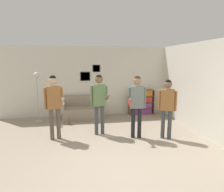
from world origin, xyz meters
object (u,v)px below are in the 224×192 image
(bookshelf, at_px, (141,102))
(bottle_on_floor, at_px, (69,122))
(person_spectator_near_bookshelf, at_px, (167,103))
(floor_lamp, at_px, (37,87))
(person_player_foreground_center, at_px, (99,98))
(person_watcher_holding_cup, at_px, (137,100))
(person_player_foreground_left, at_px, (54,100))
(couch, at_px, (83,111))

(bookshelf, height_order, bottle_on_floor, bookshelf)
(person_spectator_near_bookshelf, bearing_deg, floor_lamp, 149.79)
(person_player_foreground_center, relative_size, bottle_on_floor, 6.17)
(person_player_foreground_center, relative_size, person_watcher_holding_cup, 1.01)
(person_player_foreground_center, relative_size, person_spectator_near_bookshelf, 1.07)
(person_player_foreground_center, bearing_deg, floor_lamp, 141.46)
(bookshelf, relative_size, bottle_on_floor, 3.52)
(bookshelf, relative_size, person_spectator_near_bookshelf, 0.61)
(floor_lamp, xyz_separation_m, bottle_on_floor, (1.08, -0.55, -1.12))
(floor_lamp, height_order, person_player_foreground_left, person_player_foreground_left)
(floor_lamp, height_order, bottle_on_floor, floor_lamp)
(person_player_foreground_left, relative_size, person_player_foreground_center, 1.00)
(bookshelf, bearing_deg, person_spectator_near_bookshelf, -92.33)
(person_player_foreground_left, bearing_deg, person_watcher_holding_cup, -6.62)
(couch, relative_size, floor_lamp, 0.89)
(person_player_foreground_left, bearing_deg, bottle_on_floor, 75.38)
(person_player_foreground_center, xyz_separation_m, bottle_on_floor, (-0.93, 1.04, -0.99))
(bookshelf, height_order, person_spectator_near_bookshelf, person_spectator_near_bookshelf)
(floor_lamp, relative_size, person_player_foreground_center, 1.00)
(floor_lamp, height_order, person_watcher_holding_cup, floor_lamp)
(couch, xyz_separation_m, bookshelf, (2.35, 0.20, 0.21))
(couch, relative_size, bottle_on_floor, 5.47)
(couch, bearing_deg, person_watcher_holding_cup, -57.26)
(bookshelf, xyz_separation_m, person_spectator_near_bookshelf, (-0.11, -2.61, 0.52))
(person_watcher_holding_cup, bearing_deg, person_player_foreground_center, 156.41)
(floor_lamp, bearing_deg, couch, 7.00)
(couch, distance_m, bottle_on_floor, 0.91)
(couch, xyz_separation_m, bottle_on_floor, (-0.49, -0.75, -0.17))
(couch, xyz_separation_m, person_player_foreground_center, (0.44, -1.79, 0.82))
(person_player_foreground_left, relative_size, person_spectator_near_bookshelf, 1.07)
(person_player_foreground_center, bearing_deg, bookshelf, 46.20)
(person_player_foreground_center, bearing_deg, couch, 103.67)
(bottle_on_floor, bearing_deg, person_spectator_near_bookshelf, -31.33)
(bottle_on_floor, bearing_deg, person_watcher_holding_cup, -37.53)
(bottle_on_floor, bearing_deg, floor_lamp, 152.75)
(bookshelf, relative_size, person_player_foreground_left, 0.57)
(couch, xyz_separation_m, floor_lamp, (-1.57, -0.19, 0.95))
(couch, height_order, person_spectator_near_bookshelf, person_spectator_near_bookshelf)
(person_player_foreground_center, bearing_deg, person_watcher_holding_cup, -23.59)
(person_player_foreground_center, height_order, bottle_on_floor, person_player_foreground_center)
(couch, height_order, person_watcher_holding_cup, person_watcher_holding_cup)
(couch, xyz_separation_m, person_watcher_holding_cup, (1.43, -2.22, 0.81))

